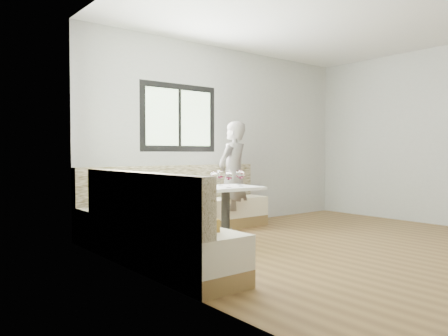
# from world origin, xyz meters

# --- Properties ---
(room) EXTENTS (5.01, 5.01, 2.81)m
(room) POSITION_xyz_m (-0.08, 0.08, 1.41)
(room) COLOR brown
(room) RESTS_ON ground
(banquette) EXTENTS (2.90, 2.80, 0.95)m
(banquette) POSITION_xyz_m (-1.59, 1.63, 0.33)
(banquette) COLOR olive
(banquette) RESTS_ON ground
(table) EXTENTS (0.90, 0.72, 0.70)m
(table) POSITION_xyz_m (-0.89, 1.42, 0.52)
(table) COLOR black
(table) RESTS_ON ground
(person) EXTENTS (0.67, 0.54, 1.60)m
(person) POSITION_xyz_m (-0.24, 2.05, 0.80)
(person) COLOR slate
(person) RESTS_ON ground
(olive_ramekin) EXTENTS (0.09, 0.09, 0.04)m
(olive_ramekin) POSITION_xyz_m (-1.04, 1.52, 0.72)
(olive_ramekin) COLOR white
(olive_ramekin) RESTS_ON table
(wine_glass_a) EXTENTS (0.09, 0.09, 0.21)m
(wine_glass_a) POSITION_xyz_m (-1.18, 1.28, 0.84)
(wine_glass_a) COLOR white
(wine_glass_a) RESTS_ON table
(wine_glass_b) EXTENTS (0.09, 0.09, 0.21)m
(wine_glass_b) POSITION_xyz_m (-0.98, 1.24, 0.84)
(wine_glass_b) COLOR white
(wine_glass_b) RESTS_ON table
(wine_glass_c) EXTENTS (0.09, 0.09, 0.21)m
(wine_glass_c) POSITION_xyz_m (-0.72, 1.31, 0.84)
(wine_glass_c) COLOR white
(wine_glass_c) RESTS_ON table
(wine_glass_d) EXTENTS (0.09, 0.09, 0.21)m
(wine_glass_d) POSITION_xyz_m (-0.88, 1.54, 0.84)
(wine_glass_d) COLOR white
(wine_glass_d) RESTS_ON table
(wine_glass_e) EXTENTS (0.09, 0.09, 0.21)m
(wine_glass_e) POSITION_xyz_m (-0.58, 1.51, 0.84)
(wine_glass_e) COLOR white
(wine_glass_e) RESTS_ON table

